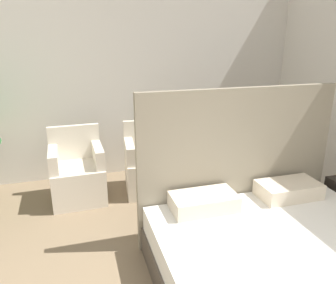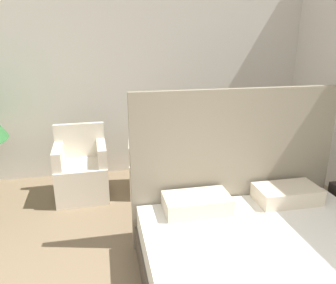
{
  "view_description": "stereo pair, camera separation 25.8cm",
  "coord_description": "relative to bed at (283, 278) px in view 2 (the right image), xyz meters",
  "views": [
    {
      "loc": [
        -0.56,
        -0.31,
        1.88
      ],
      "look_at": [
        0.34,
        2.8,
        0.81
      ],
      "focal_mm": 35.0,
      "sensor_mm": 36.0,
      "label": 1
    },
    {
      "loc": [
        -0.31,
        -0.37,
        1.88
      ],
      "look_at": [
        0.34,
        2.8,
        0.81
      ],
      "focal_mm": 35.0,
      "sensor_mm": 36.0,
      "label": 2
    }
  ],
  "objects": [
    {
      "name": "bed",
      "position": [
        0.0,
        0.0,
        0.0
      ],
      "size": [
        1.9,
        2.09,
        1.44
      ],
      "color": "#4C4238",
      "rests_on": "ground_plane"
    },
    {
      "name": "armchair_near_window_left",
      "position": [
        -1.44,
        2.08,
        0.02
      ],
      "size": [
        0.61,
        0.59,
        0.85
      ],
      "rotation": [
        0.0,
        0.0,
        0.03
      ],
      "color": "beige",
      "rests_on": "ground_plane"
    },
    {
      "name": "wall_back",
      "position": [
        -0.85,
        2.8,
        1.18
      ],
      "size": [
        10.0,
        0.06,
        2.9
      ],
      "color": "silver",
      "rests_on": "ground_plane"
    },
    {
      "name": "armchair_near_window_right",
      "position": [
        -0.57,
        2.08,
        0.02
      ],
      "size": [
        0.65,
        0.62,
        0.85
      ],
      "rotation": [
        0.0,
        0.0,
        -0.1
      ],
      "color": "beige",
      "rests_on": "ground_plane"
    }
  ]
}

